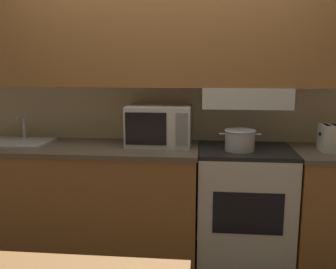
# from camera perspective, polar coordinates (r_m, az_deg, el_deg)

# --- Properties ---
(ground_plane) EXTENTS (16.00, 16.00, 0.00)m
(ground_plane) POSITION_cam_1_polar(r_m,az_deg,el_deg) (3.54, 0.06, -15.62)
(ground_plane) COLOR #3D2D23
(wall_back) EXTENTS (5.58, 0.38, 2.55)m
(wall_back) POSITION_cam_1_polar(r_m,az_deg,el_deg) (3.11, 0.24, 9.23)
(wall_back) COLOR beige
(wall_back) RESTS_ON ground_plane
(lower_counter_main) EXTENTS (1.86, 0.64, 0.92)m
(lower_counter_main) POSITION_cam_1_polar(r_m,az_deg,el_deg) (3.21, -12.64, -9.74)
(lower_counter_main) COLOR #A36B38
(lower_counter_main) RESTS_ON ground_plane
(lower_counter_right_stub) EXTENTS (0.61, 0.64, 0.92)m
(lower_counter_right_stub) POSITION_cam_1_polar(r_m,az_deg,el_deg) (3.21, 23.58, -10.33)
(lower_counter_right_stub) COLOR #A36B38
(lower_counter_right_stub) RESTS_ON ground_plane
(stove_range) EXTENTS (0.72, 0.60, 0.92)m
(stove_range) POSITION_cam_1_polar(r_m,az_deg,el_deg) (3.08, 11.42, -10.52)
(stove_range) COLOR silver
(stove_range) RESTS_ON ground_plane
(cooking_pot) EXTENTS (0.31, 0.24, 0.16)m
(cooking_pot) POSITION_cam_1_polar(r_m,az_deg,el_deg) (2.87, 10.89, -0.75)
(cooking_pot) COLOR #B7BABF
(cooking_pot) RESTS_ON stove_range
(microwave) EXTENTS (0.51, 0.38, 0.32)m
(microwave) POSITION_cam_1_polar(r_m,az_deg,el_deg) (3.01, -1.34, 1.44)
(microwave) COLOR silver
(microwave) RESTS_ON lower_counter_main
(sink_basin) EXTENTS (0.53, 0.39, 0.22)m
(sink_basin) POSITION_cam_1_polar(r_m,az_deg,el_deg) (3.29, -22.12, -1.11)
(sink_basin) COLOR #B7BABF
(sink_basin) RESTS_ON lower_counter_main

